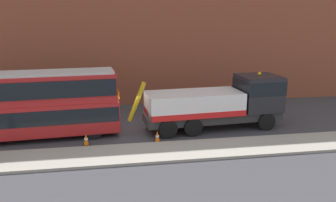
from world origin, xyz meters
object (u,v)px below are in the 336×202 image
at_px(double_decker_bus, 25,103).
at_px(traffic_cone_near_bus, 86,140).
at_px(recovery_tow_truck, 220,102).
at_px(traffic_cone_midway, 157,137).

relative_size(double_decker_bus, traffic_cone_near_bus, 15.51).
bearing_deg(traffic_cone_near_bus, double_decker_bus, 152.91).
distance_m(recovery_tow_truck, double_decker_bus, 12.12).
height_order(recovery_tow_truck, traffic_cone_near_bus, recovery_tow_truck).
height_order(recovery_tow_truck, double_decker_bus, double_decker_bus).
bearing_deg(double_decker_bus, recovery_tow_truck, -4.04).
relative_size(recovery_tow_truck, traffic_cone_midway, 14.19).
relative_size(recovery_tow_truck, traffic_cone_near_bus, 14.19).
distance_m(double_decker_bus, traffic_cone_near_bus, 4.42).
distance_m(recovery_tow_truck, traffic_cone_midway, 5.09).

